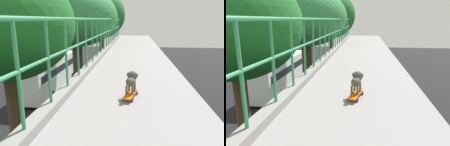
# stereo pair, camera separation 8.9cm
# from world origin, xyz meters

# --- Properties ---
(city_bus) EXTENTS (2.71, 11.27, 3.57)m
(city_bus) POSITION_xyz_m (-8.11, 21.30, 2.01)
(city_bus) COLOR white
(city_bus) RESTS_ON ground
(roadside_tree_mid) EXTENTS (3.81, 3.81, 9.02)m
(roadside_tree_mid) POSITION_xyz_m (-2.58, 5.11, 7.39)
(roadside_tree_mid) COLOR brown
(roadside_tree_mid) RESTS_ON ground
(roadside_tree_far) EXTENTS (4.60, 4.60, 9.34)m
(roadside_tree_far) POSITION_xyz_m (-2.29, 11.37, 7.59)
(roadside_tree_far) COLOR #4D3929
(roadside_tree_far) RESTS_ON ground
(roadside_tree_farthest) EXTENTS (5.12, 5.12, 10.50)m
(roadside_tree_farthest) POSITION_xyz_m (-2.65, 22.76, 8.00)
(roadside_tree_farthest) COLOR #47382B
(roadside_tree_farthest) RESTS_ON ground
(toy_skateboard) EXTENTS (0.26, 0.57, 0.08)m
(toy_skateboard) POSITION_xyz_m (0.89, 3.00, 6.38)
(toy_skateboard) COLOR orange
(toy_skateboard) RESTS_ON overpass_deck
(small_dog) EXTENTS (0.23, 0.38, 0.35)m
(small_dog) POSITION_xyz_m (0.90, 3.07, 6.62)
(small_dog) COLOR #4C483C
(small_dog) RESTS_ON toy_skateboard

